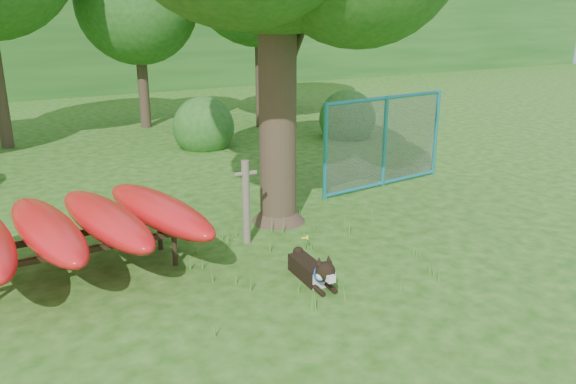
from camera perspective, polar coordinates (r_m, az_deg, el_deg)
ground at (r=8.41m, az=3.08°, el=-8.84°), size 80.00×80.00×0.00m
wooden_post at (r=9.44m, az=-4.29°, el=-0.82°), size 0.40×0.15×1.45m
kayak_rack at (r=8.76m, az=-20.66°, el=-3.11°), size 3.52×3.14×1.06m
husky_dog at (r=8.23m, az=2.64°, el=-7.98°), size 0.38×1.23×0.55m
fence_section at (r=12.81m, az=9.80°, el=5.06°), size 3.51×0.35×3.42m
wildflower_clump at (r=9.30m, az=1.78°, el=-4.80°), size 0.12×0.11×0.25m
bg_tree_c at (r=20.07m, az=-15.09°, el=17.99°), size 4.00×4.00×6.12m
shrub_right at (r=18.22m, az=5.99°, el=5.57°), size 1.80×1.80×1.80m
shrub_mid at (r=16.88m, az=-8.47°, el=4.52°), size 1.80×1.80×1.80m
wooded_hillside at (r=34.49m, az=-24.79°, el=14.73°), size 80.00×12.00×6.00m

